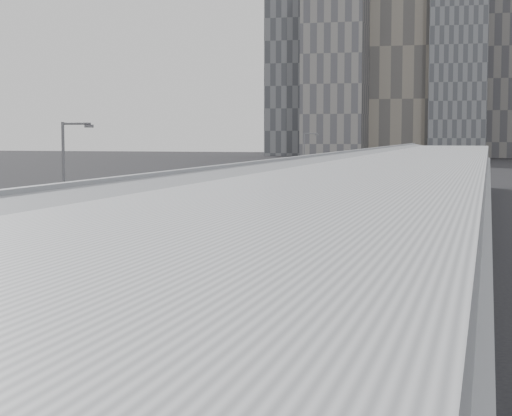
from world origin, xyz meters
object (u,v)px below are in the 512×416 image
at_px(bus_7, 354,187).
at_px(suv, 337,182).
at_px(shipping_container, 308,190).
at_px(bus_4, 283,216).
at_px(bus_5, 317,203).
at_px(street_lamp_near, 67,189).
at_px(street_lamp_far, 306,161).
at_px(bus_3, 242,234).
at_px(bus_1, 36,315).
at_px(bus_9, 382,177).
at_px(bus_2, 167,262).
at_px(bus_6, 343,195).
at_px(bus_10, 393,174).
at_px(bus_8, 371,182).

height_order(bus_7, suv, bus_7).
bearing_deg(shipping_container, bus_4, -83.02).
bearing_deg(bus_5, street_lamp_near, -101.80).
height_order(bus_4, street_lamp_far, street_lamp_far).
bearing_deg(bus_3, bus_1, -92.69).
distance_m(bus_1, bus_3, 27.34).
distance_m(bus_3, bus_5, 29.08).
bearing_deg(bus_5, shipping_container, 101.80).
xyz_separation_m(bus_9, shipping_container, (-6.61, -28.29, -0.48)).
bearing_deg(bus_2, bus_6, 88.16).
bearing_deg(suv, bus_10, 64.03).
xyz_separation_m(bus_7, bus_8, (0.35, 14.36, -0.09)).
xyz_separation_m(bus_2, bus_9, (-0.06, 98.21, -0.05)).
bearing_deg(bus_1, bus_10, 90.26).
xyz_separation_m(bus_8, suv, (-7.34, 12.97, -0.75)).
bearing_deg(bus_9, street_lamp_far, -107.28).
relative_size(bus_2, bus_10, 1.07).
relative_size(bus_2, bus_4, 1.08).
xyz_separation_m(bus_1, street_lamp_far, (-6.58, 81.88, 3.56)).
bearing_deg(bus_4, bus_2, -84.33).
relative_size(bus_8, bus_9, 0.92).
distance_m(bus_2, bus_5, 42.65).
distance_m(bus_5, street_lamp_far, 26.53).
height_order(bus_5, bus_8, bus_5).
bearing_deg(bus_6, bus_1, -87.10).
relative_size(bus_6, street_lamp_far, 1.39).
bearing_deg(bus_7, street_lamp_far, -165.22).
relative_size(bus_9, suv, 2.44).
height_order(bus_8, street_lamp_near, street_lamp_near).
height_order(bus_8, bus_10, bus_10).
distance_m(bus_2, bus_9, 98.21).
relative_size(bus_5, bus_9, 0.98).
distance_m(bus_6, bus_10, 54.94).
bearing_deg(bus_6, bus_7, 96.66).
height_order(bus_10, street_lamp_near, street_lamp_near).
distance_m(bus_9, shipping_container, 29.06).
relative_size(bus_7, bus_10, 1.03).
relative_size(street_lamp_near, shipping_container, 1.67).
relative_size(bus_1, shipping_container, 2.25).
xyz_separation_m(street_lamp_near, street_lamp_far, (0.57, 65.62, -0.26)).
relative_size(bus_4, street_lamp_far, 1.44).
distance_m(bus_5, street_lamp_near, 40.96).
height_order(bus_8, bus_9, bus_9).
xyz_separation_m(bus_4, suv, (-7.13, 68.43, -0.79)).
bearing_deg(bus_7, bus_1, -87.78).
distance_m(bus_1, bus_2, 13.77).
distance_m(bus_7, bus_10, 41.52).
bearing_deg(bus_3, street_lamp_near, -126.19).
bearing_deg(bus_8, bus_3, -92.68).
height_order(bus_5, bus_6, bus_5).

